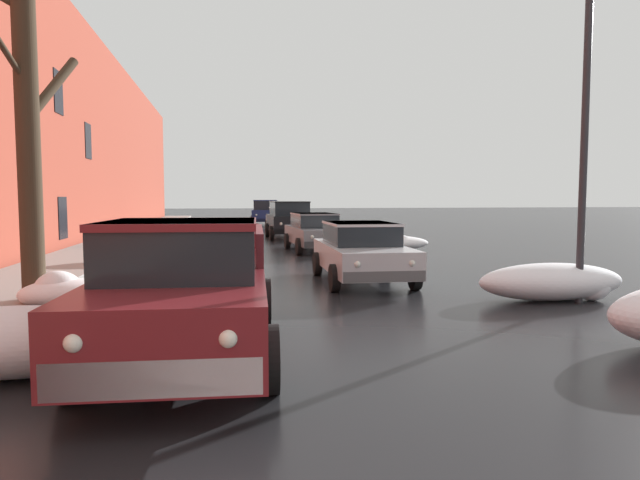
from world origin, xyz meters
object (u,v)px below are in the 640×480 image
(suv_black_parked_far_down_block, at_px, (289,218))
(street_lamp_post, at_px, (585,126))
(suv_darkblue_at_far_intersection, at_px, (265,212))
(sedan_grey_parked_kerbside_mid, at_px, (315,231))
(bare_tree_second_along_sidewalk, at_px, (27,96))
(pickup_truck_maroon_approaching_near_lane, at_px, (189,287))
(sedan_silver_parked_kerbside_close, at_px, (362,250))
(sedan_white_queued_behind_truck, at_px, (284,218))

(suv_black_parked_far_down_block, xyz_separation_m, street_lamp_post, (3.63, -17.62, 2.38))
(suv_darkblue_at_far_intersection, bearing_deg, sedan_grey_parked_kerbside_mid, -88.52)
(street_lamp_post, bearing_deg, suv_darkblue_at_far_intersection, 97.37)
(suv_darkblue_at_far_intersection, bearing_deg, street_lamp_post, -82.63)
(bare_tree_second_along_sidewalk, height_order, street_lamp_post, bare_tree_second_along_sidewalk)
(pickup_truck_maroon_approaching_near_lane, xyz_separation_m, sedan_silver_parked_kerbside_close, (3.67, 5.73, -0.13))
(pickup_truck_maroon_approaching_near_lane, height_order, suv_black_parked_far_down_block, suv_black_parked_far_down_block)
(sedan_silver_parked_kerbside_close, xyz_separation_m, suv_darkblue_at_far_intersection, (-0.39, 26.98, 0.23))
(sedan_silver_parked_kerbside_close, xyz_separation_m, street_lamp_post, (3.51, -3.25, 2.62))
(pickup_truck_maroon_approaching_near_lane, distance_m, suv_darkblue_at_far_intersection, 32.88)
(sedan_silver_parked_kerbside_close, bearing_deg, street_lamp_post, -42.81)
(pickup_truck_maroon_approaching_near_lane, xyz_separation_m, suv_darkblue_at_far_intersection, (3.27, 32.71, 0.11))
(sedan_silver_parked_kerbside_close, bearing_deg, pickup_truck_maroon_approaching_near_lane, -122.62)
(sedan_silver_parked_kerbside_close, height_order, suv_darkblue_at_far_intersection, suv_darkblue_at_far_intersection)
(bare_tree_second_along_sidewalk, height_order, pickup_truck_maroon_approaching_near_lane, bare_tree_second_along_sidewalk)
(bare_tree_second_along_sidewalk, bearing_deg, suv_darkblue_at_far_intersection, 77.62)
(sedan_silver_parked_kerbside_close, height_order, sedan_white_queued_behind_truck, same)
(sedan_white_queued_behind_truck, bearing_deg, bare_tree_second_along_sidewalk, -107.58)
(street_lamp_post, bearing_deg, bare_tree_second_along_sidewalk, 172.38)
(sedan_white_queued_behind_truck, distance_m, suv_darkblue_at_far_intersection, 6.91)
(bare_tree_second_along_sidewalk, bearing_deg, suv_black_parked_far_down_block, 67.86)
(pickup_truck_maroon_approaching_near_lane, height_order, street_lamp_post, street_lamp_post)
(sedan_silver_parked_kerbside_close, bearing_deg, bare_tree_second_along_sidewalk, -164.36)
(sedan_silver_parked_kerbside_close, bearing_deg, sedan_grey_parked_kerbside_mid, 89.23)
(pickup_truck_maroon_approaching_near_lane, height_order, sedan_grey_parked_kerbside_mid, pickup_truck_maroon_approaching_near_lane)
(bare_tree_second_along_sidewalk, bearing_deg, sedan_grey_parked_kerbside_mid, 54.51)
(pickup_truck_maroon_approaching_near_lane, bearing_deg, sedan_white_queued_behind_truck, 81.41)
(suv_black_parked_far_down_block, distance_m, sedan_white_queued_behind_truck, 5.75)
(pickup_truck_maroon_approaching_near_lane, bearing_deg, bare_tree_second_along_sidewalk, 128.50)
(suv_black_parked_far_down_block, bearing_deg, sedan_silver_parked_kerbside_close, -89.53)
(pickup_truck_maroon_approaching_near_lane, distance_m, sedan_grey_parked_kerbside_mid, 13.95)
(sedan_white_queued_behind_truck, bearing_deg, suv_darkblue_at_far_intersection, 95.23)
(suv_black_parked_far_down_block, bearing_deg, pickup_truck_maroon_approaching_near_lane, -100.01)
(bare_tree_second_along_sidewalk, height_order, sedan_white_queued_behind_truck, bare_tree_second_along_sidewalk)
(pickup_truck_maroon_approaching_near_lane, distance_m, sedan_white_queued_behind_truck, 26.13)
(suv_black_parked_far_down_block, bearing_deg, sedan_grey_parked_kerbside_mid, -88.08)
(sedan_grey_parked_kerbside_mid, bearing_deg, street_lamp_post, -72.71)
(sedan_grey_parked_kerbside_mid, bearing_deg, sedan_white_queued_behind_truck, 89.40)
(bare_tree_second_along_sidewalk, bearing_deg, sedan_white_queued_behind_truck, 72.42)
(sedan_grey_parked_kerbside_mid, xyz_separation_m, street_lamp_post, (3.41, -10.96, 2.62))
(street_lamp_post, bearing_deg, pickup_truck_maroon_approaching_near_lane, -160.96)
(bare_tree_second_along_sidewalk, relative_size, sedan_grey_parked_kerbside_mid, 1.82)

